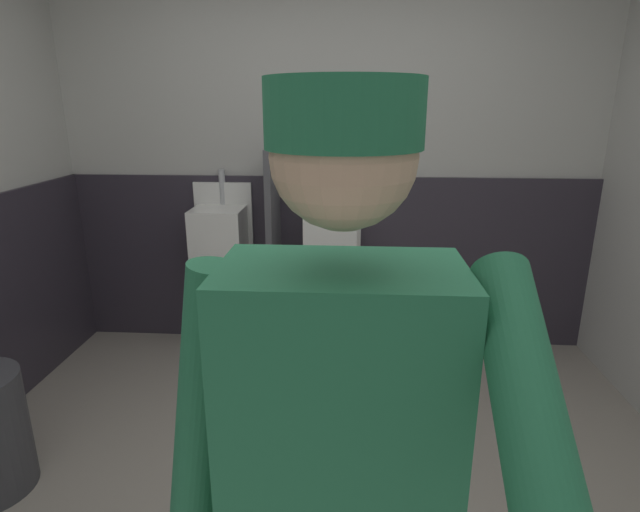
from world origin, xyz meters
The scene contains 6 objects.
wall_back centered at (0.00, 1.82, 1.39)m, with size 4.18×0.12×2.79m, color #B2B2AD.
wainscot_band_back centered at (0.00, 1.74, 0.60)m, with size 3.58×0.03×1.19m, color #2D2833.
urinal_left centered at (-0.72, 1.60, 0.78)m, with size 0.40×0.34×1.24m.
urinal_middle centered at (0.03, 1.60, 0.78)m, with size 0.40×0.34×1.24m.
privacy_divider_panel centered at (-0.35, 1.53, 0.95)m, with size 0.04×0.40×0.90m, color #4C4C51.
person centered at (0.15, -0.90, 1.00)m, with size 0.62×0.60×1.70m.
Camera 1 is at (0.16, -1.66, 1.66)m, focal length 28.27 mm.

